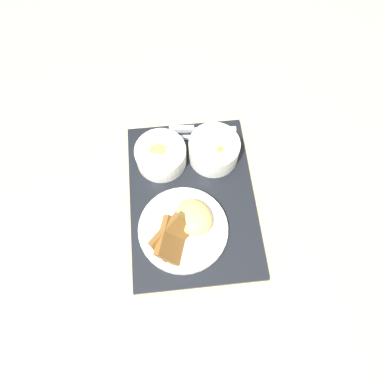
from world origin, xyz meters
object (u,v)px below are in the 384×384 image
Objects in this scene: bowl_salad at (214,149)px; spoon at (194,138)px; plate_main at (184,229)px; knife at (191,129)px; bowl_soup at (161,155)px.

spoon is (-0.06, -0.03, -0.03)m from bowl_salad.
plate_main is 1.17× the size of knife.
knife is 0.03m from spoon.
knife is at bearing 128.84° from bowl_soup.
spoon is at bearing -150.21° from bowl_salad.
plate_main is (0.19, 0.02, -0.01)m from bowl_soup.
bowl_salad reaches higher than spoon.
bowl_salad is at bearing -47.92° from spoon.
plate_main is at bearing -95.07° from knife.
bowl_salad is 0.10m from knife.
knife is (-0.07, 0.09, -0.03)m from bowl_soup.
bowl_soup is 0.61× the size of plate_main.
bowl_salad reaches higher than bowl_soup.
plate_main is (0.17, -0.11, -0.01)m from bowl_salad.
plate_main is 1.27× the size of spoon.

